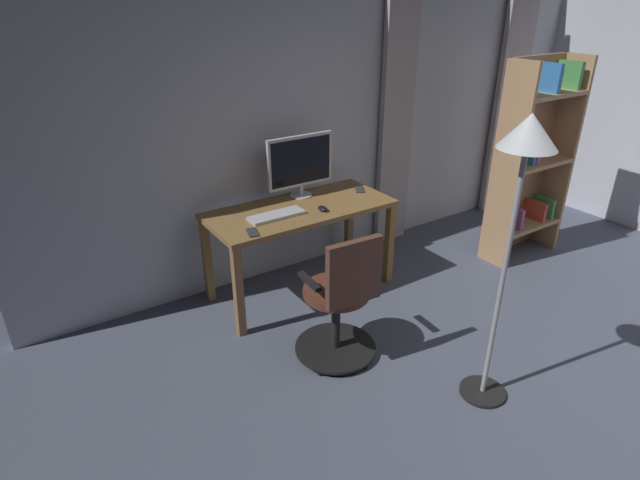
# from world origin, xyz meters

# --- Properties ---
(ground_plane) EXTENTS (7.45, 7.45, 0.00)m
(ground_plane) POSITION_xyz_m (0.00, 0.00, 0.00)
(ground_plane) COLOR #4B5363
(back_room_partition) EXTENTS (5.73, 0.10, 2.55)m
(back_room_partition) POSITION_xyz_m (0.00, -2.71, 1.28)
(back_room_partition) COLOR silver
(back_room_partition) RESTS_ON ground
(curtain_left_panel) EXTENTS (0.43, 0.06, 2.39)m
(curtain_left_panel) POSITION_xyz_m (-2.10, -2.60, 1.20)
(curtain_left_panel) COLOR #B8ADAA
(curtain_left_panel) RESTS_ON ground
(curtain_right_panel) EXTENTS (0.35, 0.06, 2.39)m
(curtain_right_panel) POSITION_xyz_m (-0.51, -2.60, 1.20)
(curtain_right_panel) COLOR #B8ADAA
(curtain_right_panel) RESTS_ON ground
(desk) EXTENTS (1.47, 0.65, 0.75)m
(desk) POSITION_xyz_m (0.76, -2.23, 0.65)
(desk) COLOR olive
(desk) RESTS_ON ground
(office_chair) EXTENTS (0.56, 0.56, 0.94)m
(office_chair) POSITION_xyz_m (1.00, -1.34, 0.44)
(office_chair) COLOR black
(office_chair) RESTS_ON ground
(computer_monitor) EXTENTS (0.59, 0.18, 0.50)m
(computer_monitor) POSITION_xyz_m (0.62, -2.44, 1.03)
(computer_monitor) COLOR silver
(computer_monitor) RESTS_ON desk
(computer_keyboard) EXTENTS (0.43, 0.15, 0.02)m
(computer_keyboard) POSITION_xyz_m (1.01, -2.16, 0.76)
(computer_keyboard) COLOR #B7BCC1
(computer_keyboard) RESTS_ON desk
(computer_mouse) EXTENTS (0.06, 0.10, 0.04)m
(computer_mouse) POSITION_xyz_m (0.65, -2.07, 0.77)
(computer_mouse) COLOR black
(computer_mouse) RESTS_ON desk
(cell_phone_face_up) EXTENTS (0.10, 0.16, 0.01)m
(cell_phone_face_up) POSITION_xyz_m (1.28, -2.01, 0.75)
(cell_phone_face_up) COLOR #333338
(cell_phone_face_up) RESTS_ON desk
(cell_phone_by_monitor) EXTENTS (0.14, 0.16, 0.01)m
(cell_phone_by_monitor) POSITION_xyz_m (0.14, -2.27, 0.75)
(cell_phone_by_monitor) COLOR #333338
(cell_phone_by_monitor) RESTS_ON desk
(bookshelf) EXTENTS (0.78, 0.30, 1.79)m
(bookshelf) POSITION_xyz_m (-1.34, -1.72, 0.92)
(bookshelf) COLOR tan
(bookshelf) RESTS_ON ground
(floor_lamp) EXTENTS (0.29, 0.29, 1.74)m
(floor_lamp) POSITION_xyz_m (0.47, -0.56, 1.42)
(floor_lamp) COLOR black
(floor_lamp) RESTS_ON ground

